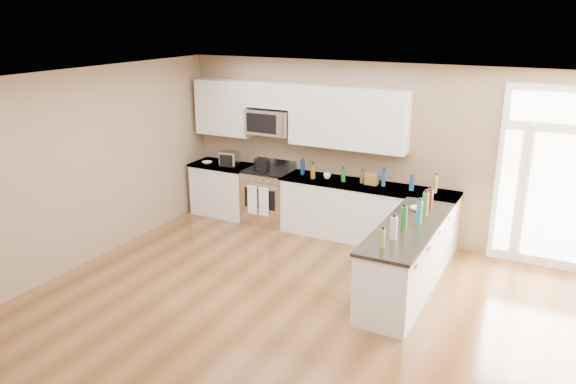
{
  "coord_description": "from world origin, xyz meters",
  "views": [
    {
      "loc": [
        2.62,
        -4.37,
        3.51
      ],
      "look_at": [
        -0.68,
        2.0,
        1.22
      ],
      "focal_mm": 35.0,
      "sensor_mm": 36.0,
      "label": 1
    }
  ],
  "objects_px": {
    "peninsula_cabinet": "(406,262)",
    "stockpot": "(262,165)",
    "kitchen_range": "(269,196)",
    "toaster_oven": "(230,159)"
  },
  "relations": [
    {
      "from": "stockpot",
      "to": "toaster_oven",
      "type": "relative_size",
      "value": 0.9
    },
    {
      "from": "stockpot",
      "to": "toaster_oven",
      "type": "bearing_deg",
      "value": 177.49
    },
    {
      "from": "kitchen_range",
      "to": "stockpot",
      "type": "distance_m",
      "value": 0.59
    },
    {
      "from": "toaster_oven",
      "to": "kitchen_range",
      "type": "bearing_deg",
      "value": -0.81
    },
    {
      "from": "kitchen_range",
      "to": "stockpot",
      "type": "bearing_deg",
      "value": -129.65
    },
    {
      "from": "peninsula_cabinet",
      "to": "kitchen_range",
      "type": "relative_size",
      "value": 2.15
    },
    {
      "from": "peninsula_cabinet",
      "to": "kitchen_range",
      "type": "bearing_deg",
      "value": 153.06
    },
    {
      "from": "kitchen_range",
      "to": "peninsula_cabinet",
      "type": "bearing_deg",
      "value": -26.94
    },
    {
      "from": "peninsula_cabinet",
      "to": "stockpot",
      "type": "distance_m",
      "value": 3.29
    },
    {
      "from": "peninsula_cabinet",
      "to": "stockpot",
      "type": "relative_size",
      "value": 8.42
    }
  ]
}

